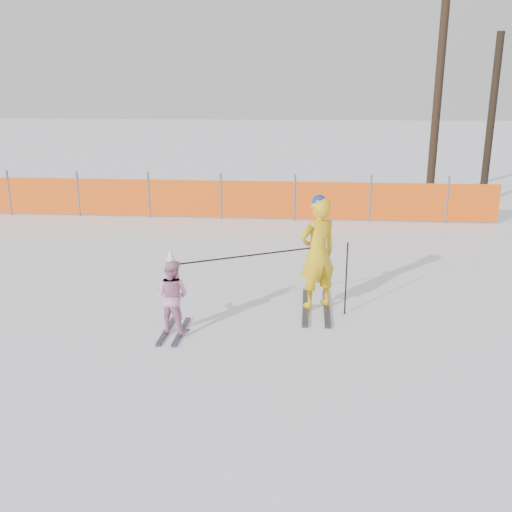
% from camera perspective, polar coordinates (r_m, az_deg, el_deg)
% --- Properties ---
extents(ground, '(120.00, 120.00, 0.00)m').
position_cam_1_polar(ground, '(8.45, -0.31, -7.48)').
color(ground, white).
rests_on(ground, ground).
extents(adult, '(0.78, 1.62, 1.87)m').
position_cam_1_polar(adult, '(9.03, 6.17, 0.28)').
color(adult, black).
rests_on(adult, ground).
extents(child, '(0.63, 1.01, 1.27)m').
position_cam_1_polar(child, '(8.27, -8.38, -3.89)').
color(child, black).
rests_on(child, ground).
extents(ski_poles, '(2.44, 1.04, 1.17)m').
position_cam_1_polar(ski_poles, '(8.63, 2.82, -0.81)').
color(ski_poles, black).
rests_on(ski_poles, ground).
extents(safety_fence, '(15.36, 0.06, 1.25)m').
position_cam_1_polar(safety_fence, '(15.65, -4.95, 5.76)').
color(safety_fence, '#595960').
rests_on(safety_fence, ground).
extents(tree_trunks, '(1.78, 0.72, 6.35)m').
position_cam_1_polar(tree_trunks, '(19.16, 19.54, 13.98)').
color(tree_trunks, black).
rests_on(tree_trunks, ground).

